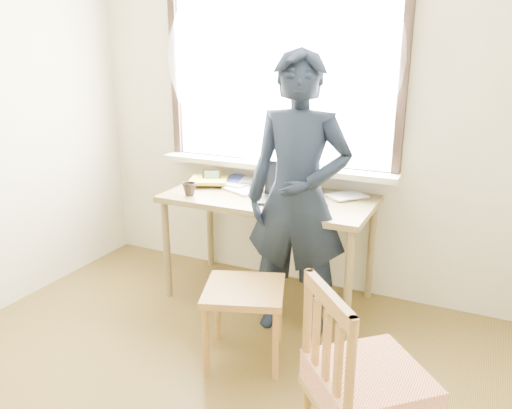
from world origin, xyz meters
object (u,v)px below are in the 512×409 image
at_px(mug_dark, 189,189).
at_px(person, 298,198).
at_px(laptop, 288,192).
at_px(side_chair, 364,388).
at_px(desk, 269,207).
at_px(mug_white, 260,183).
at_px(work_chair, 244,299).

relative_size(mug_dark, person, 0.06).
relative_size(laptop, mug_dark, 4.13).
height_order(laptop, side_chair, laptop).
distance_m(mug_dark, side_chair, 1.96).
distance_m(desk, mug_dark, 0.57).
height_order(desk, side_chair, side_chair).
xyz_separation_m(mug_white, side_chair, (1.17, -1.54, -0.33)).
bearing_deg(laptop, mug_dark, -163.76).
distance_m(mug_white, mug_dark, 0.53).
bearing_deg(work_chair, desk, 103.60).
bearing_deg(work_chair, person, 72.76).
xyz_separation_m(desk, mug_dark, (-0.51, -0.22, 0.13)).
bearing_deg(mug_white, laptop, -30.24).
relative_size(mug_white, mug_dark, 1.15).
height_order(work_chair, side_chair, side_chair).
relative_size(desk, person, 0.82).
xyz_separation_m(mug_dark, side_chair, (1.54, -1.17, -0.33)).
xyz_separation_m(mug_white, mug_dark, (-0.38, -0.37, 0.00)).
height_order(mug_dark, side_chair, side_chair).
relative_size(work_chair, side_chair, 0.61).
height_order(mug_white, mug_dark, mug_dark).
height_order(side_chair, person, person).
bearing_deg(desk, side_chair, -53.63).
bearing_deg(side_chair, person, 122.80).
xyz_separation_m(side_chair, person, (-0.70, 1.09, 0.40)).
distance_m(mug_white, work_chair, 1.06).
bearing_deg(mug_white, desk, -45.94).
height_order(laptop, mug_white, laptop).
distance_m(mug_white, person, 0.65).
bearing_deg(laptop, work_chair, -87.69).
xyz_separation_m(desk, mug_white, (-0.14, 0.14, 0.12)).
xyz_separation_m(mug_white, work_chair, (0.32, -0.91, -0.43)).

